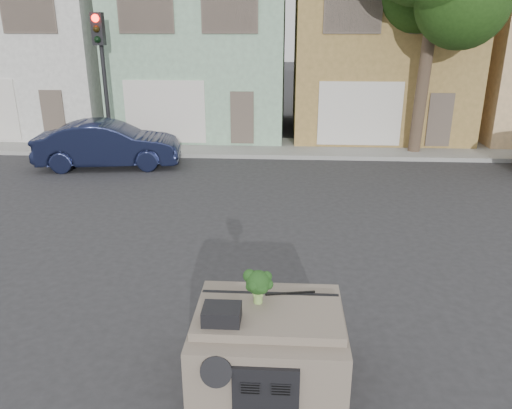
{
  "coord_description": "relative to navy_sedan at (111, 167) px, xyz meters",
  "views": [
    {
      "loc": [
        0.18,
        -8.72,
        4.64
      ],
      "look_at": [
        -0.39,
        0.5,
        1.3
      ],
      "focal_mm": 35.0,
      "sensor_mm": 36.0,
      "label": 1
    }
  ],
  "objects": [
    {
      "name": "wiper_arm",
      "position": [
        6.16,
        -10.26,
        1.13
      ],
      "size": [
        0.69,
        0.15,
        0.02
      ],
      "primitive_type": "cube",
      "rotation": [
        0.0,
        0.0,
        0.17
      ],
      "color": "black",
      "rests_on": "car_dashboard"
    },
    {
      "name": "ground_plane",
      "position": [
        5.88,
        -7.64,
        0.0
      ],
      "size": [
        120.0,
        120.0,
        0.0
      ],
      "primitive_type": "plane",
      "color": "#303033",
      "rests_on": "ground"
    },
    {
      "name": "townhouse_mint",
      "position": [
        2.38,
        6.86,
        3.77
      ],
      "size": [
        7.2,
        8.2,
        7.55
      ],
      "primitive_type": "cube",
      "color": "#88B191",
      "rests_on": "ground"
    },
    {
      "name": "townhouse_tan",
      "position": [
        9.88,
        6.86,
        3.77
      ],
      "size": [
        7.2,
        8.2,
        7.55
      ],
      "primitive_type": "cube",
      "color": "olive",
      "rests_on": "ground"
    },
    {
      "name": "broccoli",
      "position": [
        5.73,
        -10.52,
        1.36
      ],
      "size": [
        0.45,
        0.45,
        0.48
      ],
      "primitive_type": "cube",
      "rotation": [
        0.0,
        0.0,
        4.87
      ],
      "color": "#183813",
      "rests_on": "car_dashboard"
    },
    {
      "name": "traffic_signal",
      "position": [
        -0.62,
        1.86,
        2.55
      ],
      "size": [
        0.4,
        0.4,
        5.1
      ],
      "primitive_type": "cube",
      "color": "black",
      "rests_on": "ground"
    },
    {
      "name": "sidewalk",
      "position": [
        5.88,
        2.86,
        0.07
      ],
      "size": [
        40.0,
        3.0,
        0.15
      ],
      "primitive_type": "cube",
      "color": "gray",
      "rests_on": "ground"
    },
    {
      "name": "instrument_hump",
      "position": [
        5.3,
        -10.99,
        1.22
      ],
      "size": [
        0.48,
        0.38,
        0.2
      ],
      "primitive_type": "cube",
      "color": "black",
      "rests_on": "car_dashboard"
    },
    {
      "name": "townhouse_white",
      "position": [
        -5.12,
        6.86,
        3.77
      ],
      "size": [
        7.2,
        8.2,
        7.55
      ],
      "primitive_type": "cube",
      "color": "silver",
      "rests_on": "ground"
    },
    {
      "name": "car_dashboard",
      "position": [
        5.88,
        -10.64,
        0.56
      ],
      "size": [
        2.0,
        1.8,
        1.12
      ],
      "primitive_type": "cube",
      "color": "#786B5C",
      "rests_on": "ground"
    },
    {
      "name": "navy_sedan",
      "position": [
        0.0,
        0.0,
        0.0
      ],
      "size": [
        4.97,
        2.35,
        1.58
      ],
      "primitive_type": "imported",
      "rotation": [
        0.0,
        0.0,
        1.72
      ],
      "color": "#131932",
      "rests_on": "ground"
    },
    {
      "name": "tree_near",
      "position": [
        10.88,
        2.16,
        4.25
      ],
      "size": [
        4.4,
        4.0,
        8.5
      ],
      "primitive_type": "cube",
      "color": "#1E3D11",
      "rests_on": "ground"
    }
  ]
}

